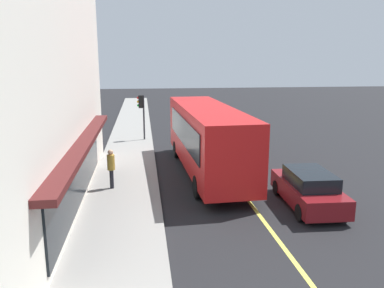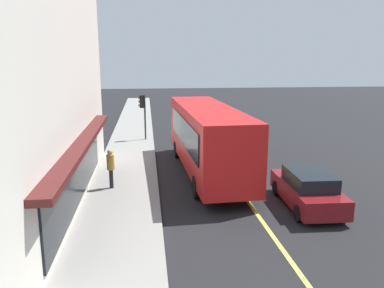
{
  "view_description": "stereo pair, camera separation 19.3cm",
  "coord_description": "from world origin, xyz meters",
  "px_view_note": "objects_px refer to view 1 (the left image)",
  "views": [
    {
      "loc": [
        -17.55,
        4.35,
        5.92
      ],
      "look_at": [
        1.55,
        1.88,
        1.6
      ],
      "focal_mm": 35.89,
      "sensor_mm": 36.0,
      "label": 1
    },
    {
      "loc": [
        -17.57,
        4.16,
        5.92
      ],
      "look_at": [
        1.55,
        1.88,
        1.6
      ],
      "focal_mm": 35.89,
      "sensor_mm": 36.0,
      "label": 2
    }
  ],
  "objects_px": {
    "traffic_light": "(141,107)",
    "car_maroon": "(308,189)",
    "pedestrian_by_curb": "(111,165)",
    "bus": "(207,136)"
  },
  "relations": [
    {
      "from": "traffic_light",
      "to": "pedestrian_by_curb",
      "type": "xyz_separation_m",
      "value": [
        -10.61,
        1.39,
        -1.3
      ]
    },
    {
      "from": "bus",
      "to": "traffic_light",
      "type": "relative_size",
      "value": 3.51
    },
    {
      "from": "traffic_light",
      "to": "car_maroon",
      "type": "relative_size",
      "value": 0.73
    },
    {
      "from": "traffic_light",
      "to": "pedestrian_by_curb",
      "type": "relative_size",
      "value": 1.78
    },
    {
      "from": "bus",
      "to": "traffic_light",
      "type": "height_order",
      "value": "bus"
    },
    {
      "from": "traffic_light",
      "to": "car_maroon",
      "type": "distance_m",
      "value": 15.15
    },
    {
      "from": "traffic_light",
      "to": "car_maroon",
      "type": "bearing_deg",
      "value": -153.72
    },
    {
      "from": "car_maroon",
      "to": "pedestrian_by_curb",
      "type": "xyz_separation_m",
      "value": [
        2.87,
        8.05,
        0.49
      ]
    },
    {
      "from": "car_maroon",
      "to": "pedestrian_by_curb",
      "type": "height_order",
      "value": "pedestrian_by_curb"
    },
    {
      "from": "car_maroon",
      "to": "pedestrian_by_curb",
      "type": "bearing_deg",
      "value": 70.36
    }
  ]
}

